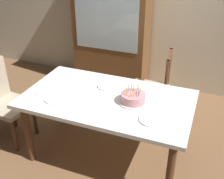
% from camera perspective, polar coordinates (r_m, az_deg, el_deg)
% --- Properties ---
extents(ground, '(6.40, 6.40, 0.00)m').
position_cam_1_polar(ground, '(3.15, -0.87, -13.18)').
color(ground, brown).
extents(back_wall, '(6.40, 0.10, 2.60)m').
position_cam_1_polar(back_wall, '(4.17, 9.06, 17.61)').
color(back_wall, beige).
rests_on(back_wall, ground).
extents(dining_table, '(1.67, 0.95, 0.73)m').
position_cam_1_polar(dining_table, '(2.75, -0.97, -3.18)').
color(dining_table, white).
rests_on(dining_table, ground).
extents(birthday_cake, '(0.28, 0.28, 0.16)m').
position_cam_1_polar(birthday_cake, '(2.61, 4.39, -1.80)').
color(birthday_cake, silver).
rests_on(birthday_cake, dining_table).
extents(plate_near_celebrant, '(0.22, 0.22, 0.01)m').
position_cam_1_polar(plate_near_celebrant, '(2.73, -11.65, -1.86)').
color(plate_near_celebrant, white).
rests_on(plate_near_celebrant, dining_table).
extents(plate_far_side, '(0.22, 0.22, 0.01)m').
position_cam_1_polar(plate_far_side, '(2.90, -0.92, 0.78)').
color(plate_far_side, white).
rests_on(plate_far_side, dining_table).
extents(plate_near_guest, '(0.22, 0.22, 0.01)m').
position_cam_1_polar(plate_near_guest, '(2.41, 8.21, -6.20)').
color(plate_near_guest, white).
rests_on(plate_near_guest, dining_table).
extents(fork_near_celebrant, '(0.18, 0.05, 0.01)m').
position_cam_1_polar(fork_near_celebrant, '(2.81, -14.42, -1.28)').
color(fork_near_celebrant, silver).
rests_on(fork_near_celebrant, dining_table).
extents(fork_far_side, '(0.18, 0.06, 0.01)m').
position_cam_1_polar(fork_far_side, '(2.96, -3.73, 1.33)').
color(fork_far_side, silver).
rests_on(fork_far_side, dining_table).
extents(chair_spindle_back, '(0.48, 0.48, 0.95)m').
position_cam_1_polar(chair_spindle_back, '(3.43, 8.33, -0.03)').
color(chair_spindle_back, tan).
rests_on(chair_spindle_back, ground).
extents(chair_upholstered, '(0.48, 0.47, 0.95)m').
position_cam_1_polar(chair_upholstered, '(3.32, -21.78, -1.62)').
color(chair_upholstered, tan).
rests_on(chair_upholstered, ground).
extents(china_cabinet, '(1.10, 0.45, 1.90)m').
position_cam_1_polar(china_cabinet, '(4.14, -0.07, 12.92)').
color(china_cabinet, brown).
rests_on(china_cabinet, ground).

